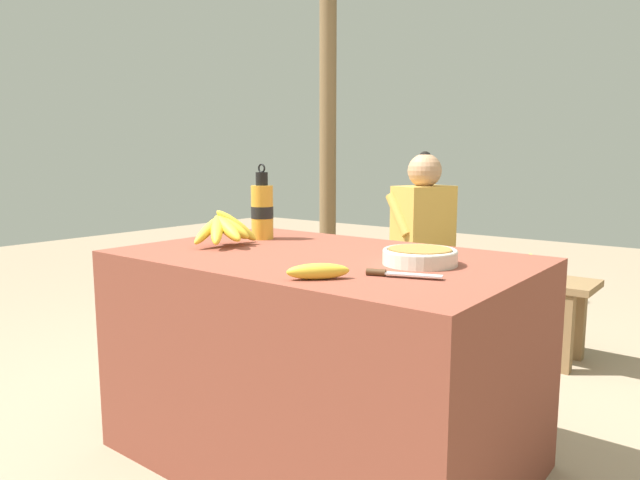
% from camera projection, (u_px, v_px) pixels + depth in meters
% --- Properties ---
extents(ground_plane, '(12.00, 12.00, 0.00)m').
position_uv_depth(ground_plane, '(321.00, 455.00, 2.04)').
color(ground_plane, gray).
extents(market_counter, '(1.37, 0.88, 0.73)m').
position_uv_depth(market_counter, '(321.00, 357.00, 1.99)').
color(market_counter, brown).
rests_on(market_counter, ground_plane).
extents(banana_bunch_ripe, '(0.21, 0.29, 0.14)m').
position_uv_depth(banana_bunch_ripe, '(225.00, 228.00, 2.11)').
color(banana_bunch_ripe, '#4C381E').
rests_on(banana_bunch_ripe, market_counter).
extents(serving_bowl, '(0.23, 0.23, 0.05)m').
position_uv_depth(serving_bowl, '(420.00, 255.00, 1.75)').
color(serving_bowl, silver).
rests_on(serving_bowl, market_counter).
extents(water_bottle, '(0.09, 0.09, 0.30)m').
position_uv_depth(water_bottle, '(262.00, 210.00, 2.30)').
color(water_bottle, gold).
rests_on(water_bottle, market_counter).
extents(loose_banana_front, '(0.15, 0.16, 0.04)m').
position_uv_depth(loose_banana_front, '(318.00, 271.00, 1.54)').
color(loose_banana_front, gold).
rests_on(loose_banana_front, market_counter).
extents(knife, '(0.21, 0.09, 0.02)m').
position_uv_depth(knife, '(393.00, 273.00, 1.57)').
color(knife, '#BCBCC1').
rests_on(knife, market_counter).
extents(wooden_bench, '(1.48, 0.32, 0.44)m').
position_uv_depth(wooden_bench, '(456.00, 280.00, 3.26)').
color(wooden_bench, brown).
rests_on(wooden_bench, ground_plane).
extents(seated_vendor, '(0.47, 0.43, 1.09)m').
position_uv_depth(seated_vendor, '(418.00, 230.00, 3.36)').
color(seated_vendor, '#473828').
rests_on(seated_vendor, ground_plane).
extents(banana_bunch_green, '(0.16, 0.26, 0.14)m').
position_uv_depth(banana_bunch_green, '(535.00, 265.00, 2.98)').
color(banana_bunch_green, '#4C381E').
rests_on(banana_bunch_green, wooden_bench).
extents(support_post_near, '(0.12, 0.12, 2.74)m').
position_uv_depth(support_post_near, '(328.00, 114.00, 4.04)').
color(support_post_near, brown).
rests_on(support_post_near, ground_plane).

